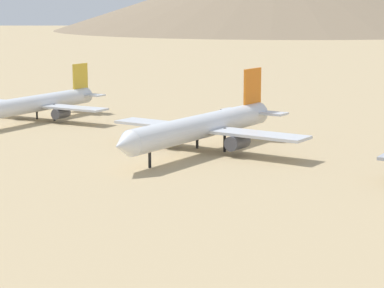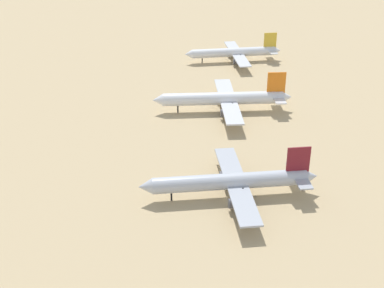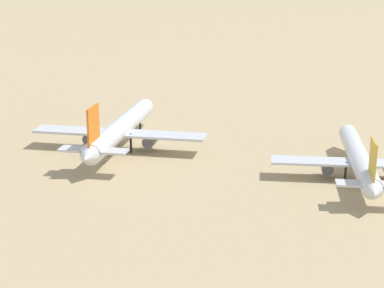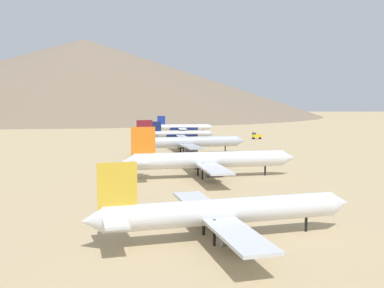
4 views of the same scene
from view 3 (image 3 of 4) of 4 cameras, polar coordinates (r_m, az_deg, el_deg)
name	(u,v)px [view 3 (image 3 of 4)]	position (r m, az deg, el deg)	size (l,w,h in m)	color
parked_jet_0	(359,158)	(137.98, 14.70, -1.26)	(45.00, 36.87, 13.05)	silver
parked_jet_1	(121,129)	(154.57, -6.41, 1.36)	(52.04, 42.44, 15.01)	silver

